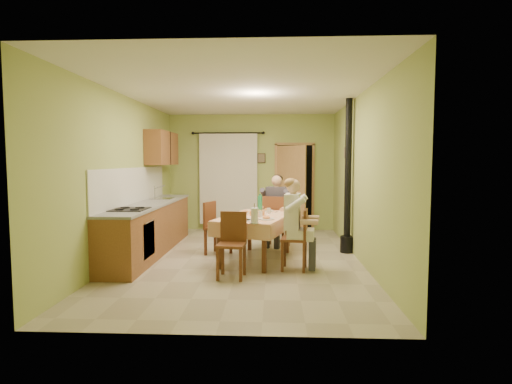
{
  "coord_description": "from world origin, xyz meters",
  "views": [
    {
      "loc": [
        0.57,
        -6.71,
        1.68
      ],
      "look_at": [
        0.25,
        0.1,
        1.15
      ],
      "focal_mm": 28.0,
      "sensor_mm": 36.0,
      "label": 1
    }
  ],
  "objects_px": {
    "chair_right": "(295,251)",
    "stove_flue": "(348,197)",
    "dining_table": "(256,238)",
    "man_far": "(276,202)",
    "chair_near": "(232,258)",
    "chair_left": "(218,238)",
    "chair_far": "(276,232)",
    "man_right": "(294,213)"
  },
  "relations": [
    {
      "from": "chair_right",
      "to": "stove_flue",
      "type": "xyz_separation_m",
      "value": [
        1.01,
        1.22,
        0.74
      ]
    },
    {
      "from": "dining_table",
      "to": "man_far",
      "type": "xyz_separation_m",
      "value": [
        0.35,
        1.04,
        0.5
      ]
    },
    {
      "from": "dining_table",
      "to": "man_far",
      "type": "distance_m",
      "value": 1.21
    },
    {
      "from": "chair_near",
      "to": "man_far",
      "type": "height_order",
      "value": "man_far"
    },
    {
      "from": "dining_table",
      "to": "chair_near",
      "type": "bearing_deg",
      "value": -90.27
    },
    {
      "from": "chair_left",
      "to": "man_far",
      "type": "distance_m",
      "value": 1.38
    },
    {
      "from": "chair_far",
      "to": "man_right",
      "type": "height_order",
      "value": "man_right"
    },
    {
      "from": "chair_near",
      "to": "stove_flue",
      "type": "height_order",
      "value": "stove_flue"
    },
    {
      "from": "dining_table",
      "to": "chair_left",
      "type": "height_order",
      "value": "chair_left"
    },
    {
      "from": "man_right",
      "to": "dining_table",
      "type": "bearing_deg",
      "value": 55.35
    },
    {
      "from": "chair_right",
      "to": "chair_near",
      "type": "bearing_deg",
      "value": 124.45
    },
    {
      "from": "dining_table",
      "to": "chair_left",
      "type": "distance_m",
      "value": 0.82
    },
    {
      "from": "dining_table",
      "to": "stove_flue",
      "type": "relative_size",
      "value": 0.67
    },
    {
      "from": "dining_table",
      "to": "man_far",
      "type": "bearing_deg",
      "value": 87.62
    },
    {
      "from": "chair_far",
      "to": "man_right",
      "type": "distance_m",
      "value": 1.73
    },
    {
      "from": "dining_table",
      "to": "chair_left",
      "type": "relative_size",
      "value": 1.98
    },
    {
      "from": "man_far",
      "to": "man_right",
      "type": "xyz_separation_m",
      "value": [
        0.27,
        -1.62,
        0.0
      ]
    },
    {
      "from": "chair_right",
      "to": "man_far",
      "type": "height_order",
      "value": "man_far"
    },
    {
      "from": "dining_table",
      "to": "chair_left",
      "type": "xyz_separation_m",
      "value": [
        -0.71,
        0.39,
        -0.09
      ]
    },
    {
      "from": "man_far",
      "to": "stove_flue",
      "type": "height_order",
      "value": "stove_flue"
    },
    {
      "from": "man_far",
      "to": "chair_far",
      "type": "bearing_deg",
      "value": -90.0
    },
    {
      "from": "chair_right",
      "to": "stove_flue",
      "type": "height_order",
      "value": "stove_flue"
    },
    {
      "from": "chair_near",
      "to": "man_far",
      "type": "xyz_separation_m",
      "value": [
        0.65,
        2.08,
        0.59
      ]
    },
    {
      "from": "chair_left",
      "to": "dining_table",
      "type": "bearing_deg",
      "value": 83.71
    },
    {
      "from": "chair_far",
      "to": "chair_right",
      "type": "distance_m",
      "value": 1.63
    },
    {
      "from": "chair_near",
      "to": "man_far",
      "type": "distance_m",
      "value": 2.26
    },
    {
      "from": "man_right",
      "to": "stove_flue",
      "type": "xyz_separation_m",
      "value": [
        1.02,
        1.22,
        0.15
      ]
    },
    {
      "from": "chair_far",
      "to": "man_right",
      "type": "bearing_deg",
      "value": -62.26
    },
    {
      "from": "man_far",
      "to": "man_right",
      "type": "bearing_deg",
      "value": -62.51
    },
    {
      "from": "man_right",
      "to": "chair_left",
      "type": "bearing_deg",
      "value": 62.2
    },
    {
      "from": "chair_right",
      "to": "man_far",
      "type": "bearing_deg",
      "value": 17.97
    },
    {
      "from": "chair_near",
      "to": "stove_flue",
      "type": "distance_m",
      "value": 2.68
    },
    {
      "from": "chair_far",
      "to": "chair_left",
      "type": "distance_m",
      "value": 1.23
    },
    {
      "from": "dining_table",
      "to": "stove_flue",
      "type": "height_order",
      "value": "stove_flue"
    },
    {
      "from": "chair_far",
      "to": "chair_left",
      "type": "relative_size",
      "value": 1.07
    },
    {
      "from": "chair_right",
      "to": "chair_left",
      "type": "relative_size",
      "value": 0.99
    },
    {
      "from": "dining_table",
      "to": "chair_far",
      "type": "xyz_separation_m",
      "value": [
        0.34,
        1.03,
        -0.09
      ]
    },
    {
      "from": "dining_table",
      "to": "chair_right",
      "type": "height_order",
      "value": "chair_right"
    },
    {
      "from": "chair_right",
      "to": "man_right",
      "type": "relative_size",
      "value": 0.68
    },
    {
      "from": "dining_table",
      "to": "man_right",
      "type": "relative_size",
      "value": 1.35
    },
    {
      "from": "chair_far",
      "to": "chair_right",
      "type": "relative_size",
      "value": 1.07
    },
    {
      "from": "chair_right",
      "to": "chair_far",
      "type": "bearing_deg",
      "value": 18.22
    }
  ]
}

